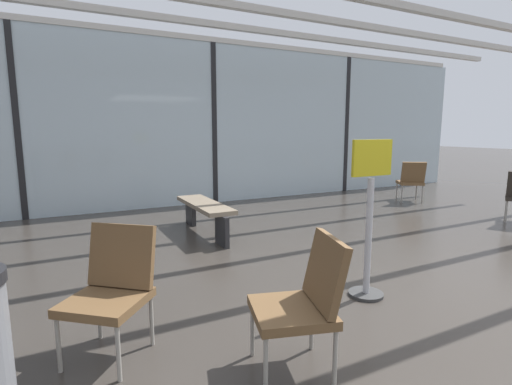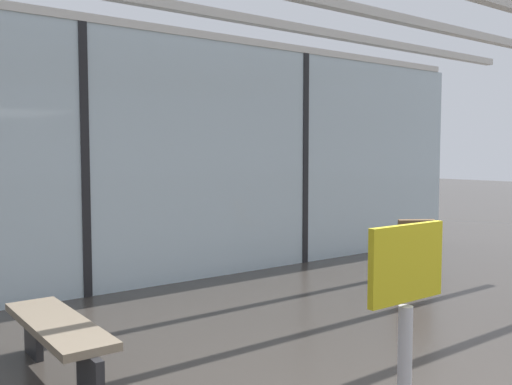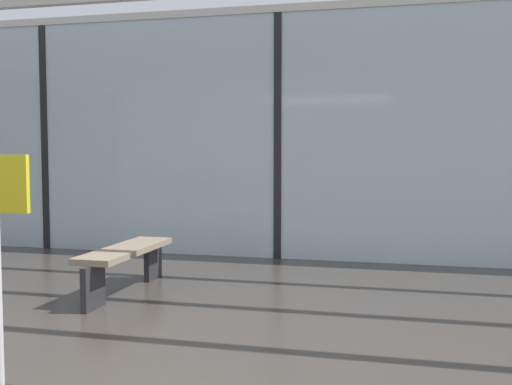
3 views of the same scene
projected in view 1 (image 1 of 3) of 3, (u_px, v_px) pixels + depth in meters
ground_plane at (412, 289)px, 3.78m from camera, size 60.00×60.00×0.00m
glass_curtain_wall at (214, 125)px, 8.08m from camera, size 14.00×0.08×3.26m
window_mullion_0 at (17, 123)px, 6.48m from camera, size 0.10×0.12×3.26m
window_mullion_1 at (214, 125)px, 8.08m from camera, size 0.10×0.12×3.26m
window_mullion_2 at (346, 126)px, 9.67m from camera, size 0.10×0.12×3.26m
parked_airplane at (110, 108)px, 11.14m from camera, size 14.19×4.30×4.30m
lounge_chair_1 at (305, 296)px, 2.44m from camera, size 0.64×0.61×0.87m
lounge_chair_2 at (411, 179)px, 8.27m from camera, size 0.69×0.70×0.87m
lounge_chair_3 at (113, 283)px, 2.64m from camera, size 0.71×0.71×0.87m
waiting_bench at (205, 210)px, 5.73m from camera, size 0.41×1.70×0.47m
info_sign at (369, 225)px, 3.52m from camera, size 0.44×0.32×1.44m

